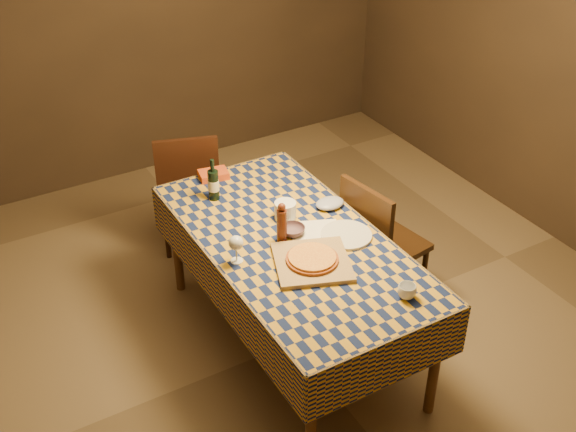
{
  "coord_description": "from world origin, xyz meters",
  "views": [
    {
      "loc": [
        -1.65,
        -2.8,
        3.07
      ],
      "look_at": [
        0.0,
        0.05,
        0.9
      ],
      "focal_mm": 45.0,
      "sensor_mm": 36.0,
      "label": 1
    }
  ],
  "objects_px": {
    "cutting_board": "(312,262)",
    "white_plate": "(346,235)",
    "bowl": "(293,230)",
    "dining_table": "(292,251)",
    "chair_far": "(188,184)",
    "chair_right": "(377,240)",
    "wine_bottle": "(213,184)",
    "pizza": "(312,258)"
  },
  "relations": [
    {
      "from": "cutting_board",
      "to": "chair_far",
      "type": "relative_size",
      "value": 0.42
    },
    {
      "from": "dining_table",
      "to": "chair_right",
      "type": "bearing_deg",
      "value": 4.16
    },
    {
      "from": "cutting_board",
      "to": "pizza",
      "type": "height_order",
      "value": "pizza"
    },
    {
      "from": "dining_table",
      "to": "chair_right",
      "type": "relative_size",
      "value": 1.98
    },
    {
      "from": "dining_table",
      "to": "bowl",
      "type": "height_order",
      "value": "bowl"
    },
    {
      "from": "dining_table",
      "to": "chair_right",
      "type": "height_order",
      "value": "chair_right"
    },
    {
      "from": "pizza",
      "to": "chair_right",
      "type": "bearing_deg",
      "value": 23.8
    },
    {
      "from": "wine_bottle",
      "to": "chair_far",
      "type": "bearing_deg",
      "value": 82.97
    },
    {
      "from": "dining_table",
      "to": "white_plate",
      "type": "height_order",
      "value": "white_plate"
    },
    {
      "from": "cutting_board",
      "to": "chair_right",
      "type": "relative_size",
      "value": 0.42
    },
    {
      "from": "bowl",
      "to": "wine_bottle",
      "type": "xyz_separation_m",
      "value": [
        -0.22,
        0.56,
        0.08
      ]
    },
    {
      "from": "bowl",
      "to": "cutting_board",
      "type": "bearing_deg",
      "value": -100.09
    },
    {
      "from": "cutting_board",
      "to": "white_plate",
      "type": "bearing_deg",
      "value": 22.24
    },
    {
      "from": "bowl",
      "to": "white_plate",
      "type": "relative_size",
      "value": 0.49
    },
    {
      "from": "cutting_board",
      "to": "wine_bottle",
      "type": "xyz_separation_m",
      "value": [
        -0.17,
        0.85,
        0.09
      ]
    },
    {
      "from": "cutting_board",
      "to": "chair_far",
      "type": "bearing_deg",
      "value": 93.54
    },
    {
      "from": "cutting_board",
      "to": "bowl",
      "type": "height_order",
      "value": "bowl"
    },
    {
      "from": "white_plate",
      "to": "bowl",
      "type": "bearing_deg",
      "value": 145.33
    },
    {
      "from": "dining_table",
      "to": "white_plate",
      "type": "distance_m",
      "value": 0.31
    },
    {
      "from": "dining_table",
      "to": "wine_bottle",
      "type": "distance_m",
      "value": 0.66
    },
    {
      "from": "bowl",
      "to": "chair_right",
      "type": "bearing_deg",
      "value": -0.63
    },
    {
      "from": "wine_bottle",
      "to": "chair_far",
      "type": "relative_size",
      "value": 0.29
    },
    {
      "from": "dining_table",
      "to": "chair_far",
      "type": "height_order",
      "value": "chair_far"
    },
    {
      "from": "dining_table",
      "to": "chair_far",
      "type": "bearing_deg",
      "value": 95.23
    },
    {
      "from": "chair_right",
      "to": "cutting_board",
      "type": "bearing_deg",
      "value": -156.2
    },
    {
      "from": "dining_table",
      "to": "wine_bottle",
      "type": "relative_size",
      "value": 6.92
    },
    {
      "from": "bowl",
      "to": "wine_bottle",
      "type": "bearing_deg",
      "value": 111.61
    },
    {
      "from": "bowl",
      "to": "chair_far",
      "type": "relative_size",
      "value": 0.15
    },
    {
      "from": "cutting_board",
      "to": "white_plate",
      "type": "height_order",
      "value": "cutting_board"
    },
    {
      "from": "dining_table",
      "to": "pizza",
      "type": "bearing_deg",
      "value": -95.13
    },
    {
      "from": "pizza",
      "to": "chair_far",
      "type": "xyz_separation_m",
      "value": [
        -0.09,
        1.47,
        -0.28
      ]
    },
    {
      "from": "bowl",
      "to": "white_plate",
      "type": "bearing_deg",
      "value": -34.67
    },
    {
      "from": "cutting_board",
      "to": "white_plate",
      "type": "relative_size",
      "value": 1.36
    },
    {
      "from": "wine_bottle",
      "to": "white_plate",
      "type": "distance_m",
      "value": 0.87
    },
    {
      "from": "white_plate",
      "to": "chair_right",
      "type": "height_order",
      "value": "chair_right"
    },
    {
      "from": "bowl",
      "to": "chair_far",
      "type": "height_order",
      "value": "chair_far"
    },
    {
      "from": "dining_table",
      "to": "cutting_board",
      "type": "xyz_separation_m",
      "value": [
        -0.02,
        -0.24,
        0.09
      ]
    },
    {
      "from": "bowl",
      "to": "chair_right",
      "type": "relative_size",
      "value": 0.15
    },
    {
      "from": "cutting_board",
      "to": "chair_far",
      "type": "height_order",
      "value": "chair_far"
    },
    {
      "from": "white_plate",
      "to": "chair_far",
      "type": "distance_m",
      "value": 1.43
    },
    {
      "from": "cutting_board",
      "to": "pizza",
      "type": "distance_m",
      "value": 0.03
    },
    {
      "from": "dining_table",
      "to": "chair_right",
      "type": "xyz_separation_m",
      "value": [
        0.63,
        0.05,
        -0.17
      ]
    }
  ]
}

